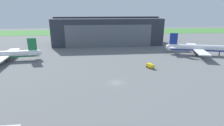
# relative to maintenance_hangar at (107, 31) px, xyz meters

# --- Properties ---
(ground_plane) EXTENTS (440.00, 440.00, 0.00)m
(ground_plane) POSITION_rel_maintenance_hangar_xyz_m (-3.38, -85.35, -10.55)
(ground_plane) COLOR slate
(grass_field_strip) EXTENTS (440.00, 56.00, 0.08)m
(grass_field_strip) POSITION_rel_maintenance_hangar_xyz_m (-3.38, 81.87, -10.51)
(grass_field_strip) COLOR #448239
(grass_field_strip) RESTS_ON ground_plane
(maintenance_hangar) EXTENTS (85.29, 34.36, 22.02)m
(maintenance_hangar) POSITION_rel_maintenance_hangar_xyz_m (0.00, 0.00, 0.00)
(maintenance_hangar) COLOR #2D333D
(maintenance_hangar) RESTS_ON ground_plane
(airliner_far_right) EXTENTS (38.51, 35.55, 13.27)m
(airliner_far_right) POSITION_rel_maintenance_hangar_xyz_m (53.63, -46.94, -6.33)
(airliner_far_right) COLOR white
(airliner_far_right) RESTS_ON ground_plane
(airliner_far_left) EXTENTS (39.29, 34.37, 12.38)m
(airliner_far_left) POSITION_rel_maintenance_hangar_xyz_m (-60.81, -49.17, -6.94)
(airliner_far_left) COLOR white
(airliner_far_left) RESTS_ON ground_plane
(stair_truck) EXTENTS (3.49, 4.40, 2.04)m
(stair_truck) POSITION_rel_maintenance_hangar_xyz_m (15.43, -69.22, -9.40)
(stair_truck) COLOR yellow
(stair_truck) RESTS_ON ground_plane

